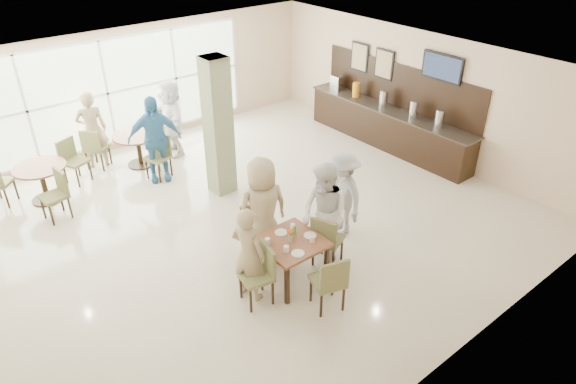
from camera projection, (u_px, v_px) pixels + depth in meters
ground at (240, 221)px, 9.70m from camera, size 10.00×10.00×0.00m
room_shell at (235, 138)px, 8.84m from camera, size 10.00×10.00×10.00m
window_bank at (107, 93)px, 11.70m from camera, size 7.00×0.04×7.00m
column at (218, 127)px, 10.02m from camera, size 0.45×0.45×2.80m
main_table at (291, 246)px, 7.92m from camera, size 0.95×0.95×0.75m
round_table_left at (41, 176)px, 10.09m from camera, size 1.00×1.00×0.75m
round_table_right at (138, 142)px, 11.42m from camera, size 1.08×1.08×0.75m
chairs_main_table at (292, 256)px, 7.98m from camera, size 2.02×2.16×0.95m
chairs_table_left at (43, 179)px, 10.11m from camera, size 2.09×1.79×0.95m
chairs_table_right at (140, 145)px, 11.49m from camera, size 2.14×1.90×0.95m
tabletop_clutter at (292, 238)px, 7.84m from camera, size 0.78×0.78×0.21m
buffet_counter at (388, 124)px, 12.33m from camera, size 0.64×4.70×1.95m
wall_tv at (442, 67)px, 10.91m from camera, size 0.06×1.00×0.58m
framed_art_a at (384, 64)px, 12.14m from camera, size 0.05×0.55×0.70m
framed_art_b at (360, 57)px, 12.67m from camera, size 0.05×0.55×0.70m
teen_left at (248, 254)px, 7.54m from camera, size 0.54×0.66×1.56m
teen_far at (263, 209)px, 8.35m from camera, size 0.97×0.65×1.82m
teen_right at (324, 215)px, 8.26m from camera, size 0.67×0.86×1.77m
teen_standing at (342, 193)px, 9.00m from camera, size 0.81×1.15×1.61m
adult_a at (155, 139)px, 10.65m from camera, size 1.25×0.97×1.87m
adult_b at (171, 118)px, 11.78m from camera, size 0.96×1.73×1.77m
adult_standing at (92, 130)px, 11.22m from camera, size 0.72×0.56×1.76m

